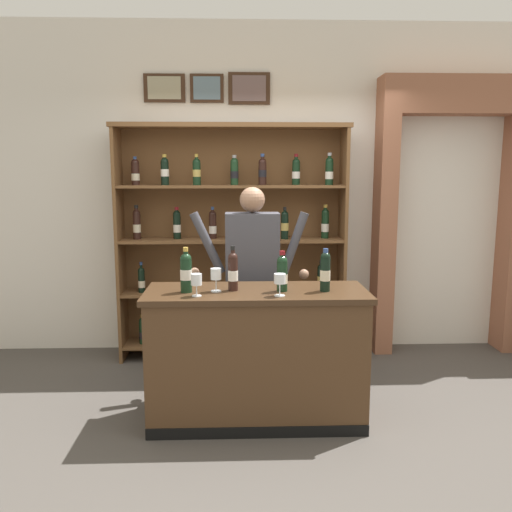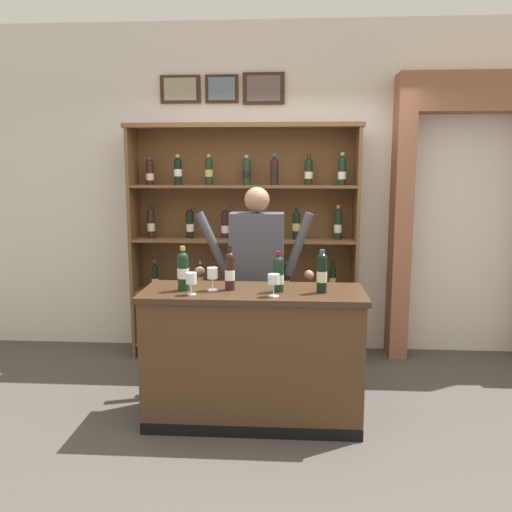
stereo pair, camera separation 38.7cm
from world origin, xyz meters
The scene contains 13 objects.
ground_plane centered at (0.00, 0.00, -0.01)m, with size 14.00×14.00×0.02m, color #47423D.
back_wall centered at (0.00, 1.68, 1.58)m, with size 12.00×0.19×3.16m.
wine_shelf centered at (-0.32, 1.35, 1.16)m, with size 2.15×0.37×2.19m.
archway_doorway centered at (1.78, 1.55, 1.51)m, with size 1.43×0.45×2.64m.
tasting_counter centered at (-0.14, 0.00, 0.48)m, with size 1.55×0.59×0.95m.
shopkeeper centered at (-0.15, 0.59, 1.02)m, with size 0.96×0.22×1.65m.
tasting_bottle_chianti centered at (-0.62, -0.04, 1.10)m, with size 0.08×0.08×0.31m.
tasting_bottle_vin_santo centered at (-0.30, 0.00, 1.09)m, with size 0.07×0.07×0.31m.
tasting_bottle_grappa centered at (0.04, -0.03, 1.08)m, with size 0.08×0.08×0.28m.
tasting_bottle_riserva centered at (0.33, -0.04, 1.10)m, with size 0.07×0.07×0.30m.
wine_glass_center centered at (-0.54, -0.16, 1.06)m, with size 0.07×0.07×0.15m.
wine_glass_right centered at (-0.42, -0.03, 1.07)m, with size 0.07×0.07×0.16m.
wine_glass_spare centered at (0.01, -0.17, 1.06)m, with size 0.08×0.08×0.15m.
Camera 1 is at (-0.27, -3.59, 1.78)m, focal length 37.17 mm.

